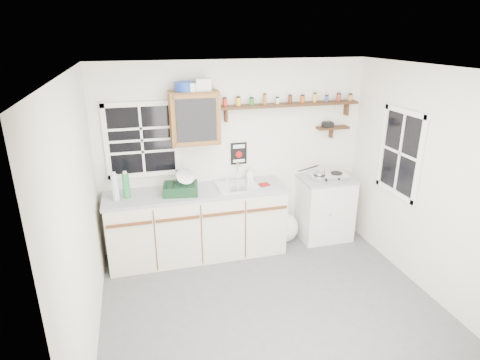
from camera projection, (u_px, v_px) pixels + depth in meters
name	position (u px, v px, depth m)	size (l,w,h in m)	color
room	(275.00, 201.00, 3.94)	(3.64, 3.24, 2.54)	#515154
main_cabinet	(198.00, 223.00, 5.25)	(2.31, 0.63, 0.92)	beige
right_cabinet	(325.00, 208.00, 5.72)	(0.73, 0.57, 0.91)	silver
sink	(237.00, 186.00, 5.23)	(0.52, 0.44, 0.29)	silver
upper_cabinet	(195.00, 118.00, 4.92)	(0.60, 0.32, 0.65)	#5A3616
upper_cabinet_clutter	(191.00, 86.00, 4.78)	(0.43, 0.24, 0.14)	#17379B
spice_shelf	(289.00, 104.00, 5.26)	(1.91, 0.18, 0.35)	black
secondary_shelf	(331.00, 127.00, 5.54)	(0.45, 0.16, 0.24)	black
warning_sign	(239.00, 154.00, 5.38)	(0.22, 0.02, 0.30)	black
window_back	(142.00, 140.00, 4.98)	(0.93, 0.03, 0.98)	black
window_right	(400.00, 153.00, 4.81)	(0.03, 0.78, 1.08)	black
water_bottles	(121.00, 186.00, 4.80)	(0.21, 0.11, 0.35)	silver
dish_rack	(182.00, 186.00, 4.97)	(0.46, 0.37, 0.32)	#10311A
soap_bottle	(250.00, 173.00, 5.42)	(0.09, 0.09, 0.20)	white
rag	(264.00, 185.00, 5.27)	(0.13, 0.11, 0.02)	maroon
hotplate	(328.00, 176.00, 5.54)	(0.54, 0.31, 0.08)	silver
saucepan	(319.00, 172.00, 5.48)	(0.32, 0.25, 0.15)	silver
trash_bag	(284.00, 227.00, 5.71)	(0.42, 0.38, 0.47)	white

